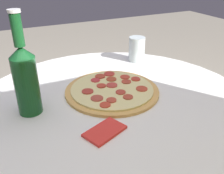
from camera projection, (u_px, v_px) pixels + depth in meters
name	position (u px, v px, depth m)	size (l,w,h in m)	color
table	(114.00, 135.00, 0.90)	(0.96, 0.96, 0.68)	white
pizza	(112.00, 90.00, 0.88)	(0.33, 0.33, 0.02)	tan
beer_bottle	(25.00, 77.00, 0.72)	(0.07, 0.07, 0.31)	#144C23
drinking_glass	(137.00, 49.00, 1.13)	(0.07, 0.07, 0.11)	silver
napkin	(105.00, 131.00, 0.68)	(0.13, 0.10, 0.01)	red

